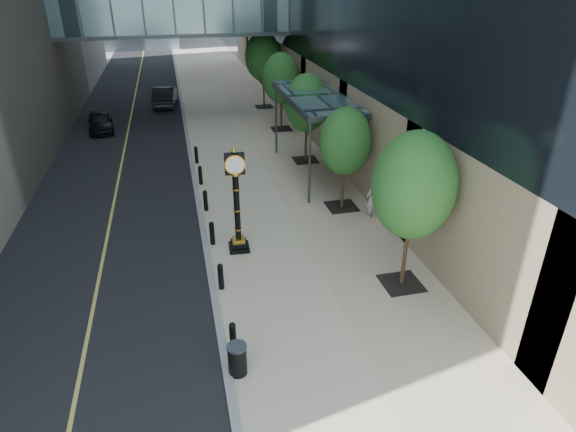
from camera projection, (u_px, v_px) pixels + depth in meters
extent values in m
plane|color=gray|center=(331.00, 360.00, 13.91)|extent=(320.00, 320.00, 0.00)
cube|color=black|center=(137.00, 86.00, 47.13)|extent=(8.00, 180.00, 0.02)
cube|color=beige|center=(219.00, 82.00, 48.77)|extent=(8.00, 180.00, 0.06)
cube|color=gray|center=(178.00, 84.00, 47.94)|extent=(0.25, 180.00, 0.07)
cube|color=#45686F|center=(173.00, 12.00, 34.16)|extent=(17.00, 4.00, 3.00)
cube|color=#383F44|center=(175.00, 33.00, 34.81)|extent=(17.00, 4.20, 0.25)
cube|color=#383F44|center=(315.00, 98.00, 24.86)|extent=(3.00, 8.00, 0.25)
cube|color=#45686F|center=(315.00, 95.00, 24.80)|extent=(2.80, 7.80, 0.06)
cylinder|color=#383F44|center=(310.00, 163.00, 22.34)|extent=(0.12, 0.12, 4.20)
cylinder|color=#383F44|center=(276.00, 120.00, 28.76)|extent=(0.12, 0.12, 4.20)
cylinder|color=black|center=(233.00, 338.00, 13.99)|extent=(0.20, 0.20, 0.90)
cylinder|color=black|center=(221.00, 278.00, 16.76)|extent=(0.20, 0.20, 0.90)
cylinder|color=black|center=(212.00, 234.00, 19.54)|extent=(0.20, 0.20, 0.90)
cylinder|color=black|center=(206.00, 202.00, 22.31)|extent=(0.20, 0.20, 0.90)
cylinder|color=black|center=(200.00, 176.00, 25.08)|extent=(0.20, 0.20, 0.90)
cylinder|color=black|center=(196.00, 156.00, 27.86)|extent=(0.20, 0.20, 0.90)
cube|color=black|center=(401.00, 283.00, 17.23)|extent=(1.40, 1.40, 0.02)
cylinder|color=#4A301F|center=(406.00, 248.00, 16.55)|extent=(0.14, 0.14, 2.99)
ellipsoid|color=#235F23|center=(414.00, 186.00, 15.50)|extent=(2.74, 2.74, 3.66)
cube|color=black|center=(342.00, 206.00, 22.86)|extent=(1.40, 1.40, 0.02)
cylinder|color=#4A301F|center=(343.00, 182.00, 22.29)|extent=(0.14, 0.14, 2.53)
ellipsoid|color=#235F23|center=(345.00, 141.00, 21.40)|extent=(2.32, 2.32, 3.10)
cube|color=black|center=(306.00, 160.00, 28.49)|extent=(1.40, 1.40, 0.02)
cylinder|color=#4A301F|center=(306.00, 138.00, 27.89)|extent=(0.14, 0.14, 2.67)
ellipsoid|color=#235F23|center=(307.00, 103.00, 26.95)|extent=(2.45, 2.45, 3.26)
cube|color=black|center=(281.00, 129.00, 34.13)|extent=(1.40, 1.40, 0.02)
cylinder|color=#4A301F|center=(281.00, 110.00, 33.50)|extent=(0.14, 0.14, 2.78)
ellipsoid|color=#235F23|center=(281.00, 78.00, 32.53)|extent=(2.55, 2.55, 3.40)
cube|color=black|center=(264.00, 107.00, 39.76)|extent=(1.40, 1.40, 0.02)
cylinder|color=#4A301F|center=(264.00, 88.00, 39.06)|extent=(0.14, 0.14, 3.12)
ellipsoid|color=#235F23|center=(263.00, 57.00, 37.97)|extent=(2.86, 2.86, 3.81)
cube|color=black|center=(239.00, 247.00, 19.31)|extent=(0.84, 0.84, 0.18)
cube|color=black|center=(239.00, 244.00, 19.23)|extent=(0.65, 0.65, 0.18)
cube|color=gold|center=(239.00, 240.00, 19.15)|extent=(0.51, 0.51, 0.18)
cylinder|color=black|center=(237.00, 207.00, 18.49)|extent=(0.23, 0.23, 2.74)
cube|color=black|center=(235.00, 164.00, 17.69)|extent=(0.77, 0.31, 0.79)
cylinder|color=white|center=(234.00, 162.00, 17.82)|extent=(0.62, 0.07, 0.62)
cylinder|color=white|center=(235.00, 165.00, 17.56)|extent=(0.62, 0.07, 0.62)
sphere|color=gold|center=(234.00, 151.00, 17.47)|extent=(0.18, 0.18, 0.18)
cylinder|color=black|center=(237.00, 360.00, 13.21)|extent=(0.68, 0.68, 0.90)
imported|color=#B2ACA3|center=(372.00, 199.00, 21.42)|extent=(0.78, 0.66, 1.82)
imported|color=black|center=(100.00, 121.00, 33.59)|extent=(2.15, 4.20, 1.37)
imported|color=black|center=(165.00, 96.00, 39.87)|extent=(2.15, 4.96, 1.59)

